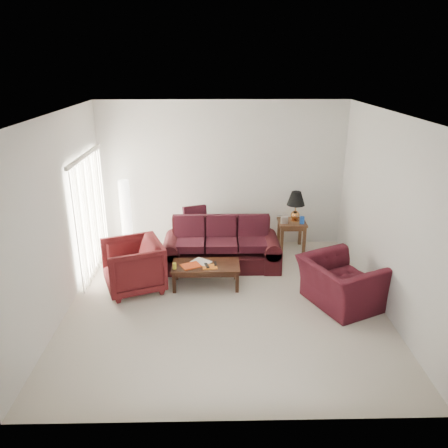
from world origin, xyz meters
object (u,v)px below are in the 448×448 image
coffee_table (206,275)px  armchair_right (340,283)px  armchair_left (133,266)px  sofa (221,244)px  end_table (291,235)px  floor_lamp (126,215)px

coffee_table → armchair_right: bearing=7.1°
armchair_left → coffee_table: armchair_left is taller
sofa → armchair_right: (1.88, -1.43, -0.07)m
sofa → end_table: sofa is taller
floor_lamp → end_table: bearing=-0.8°
end_table → armchair_right: size_ratio=0.52×
sofa → armchair_right: bearing=-39.9°
end_table → armchair_left: size_ratio=0.63×
armchair_left → end_table: bearing=97.9°
floor_lamp → sofa: bearing=-23.7°
end_table → coffee_table: size_ratio=0.52×
end_table → armchair_right: 2.27m
sofa → end_table: (1.46, 0.80, -0.15)m
end_table → coffee_table: end_table is taller
end_table → floor_lamp: floor_lamp is taller
floor_lamp → armchair_left: size_ratio=1.56×
floor_lamp → armchair_left: (0.42, -1.71, -0.31)m
sofa → armchair_left: 1.74m
floor_lamp → coffee_table: 2.38m
end_table → coffee_table: 2.35m
sofa → armchair_right: size_ratio=1.88×
end_table → sofa: bearing=-151.4°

